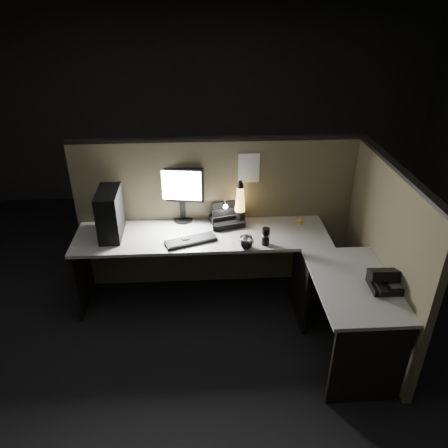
{
  "coord_description": "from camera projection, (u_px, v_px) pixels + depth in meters",
  "views": [
    {
      "loc": [
        -0.15,
        -2.83,
        2.72
      ],
      "look_at": [
        0.04,
        0.35,
        0.97
      ],
      "focal_mm": 35.0,
      "sensor_mm": 36.0,
      "label": 1
    }
  ],
  "objects": [
    {
      "name": "travel_mug",
      "position": [
        266.0,
        237.0,
        3.77
      ],
      "size": [
        0.07,
        0.07,
        0.16
      ],
      "primitive_type": "cylinder",
      "color": "black",
      "rests_on": "desk"
    },
    {
      "name": "pc_tower",
      "position": [
        110.0,
        214.0,
        3.85
      ],
      "size": [
        0.19,
        0.41,
        0.43
      ],
      "primitive_type": "cube",
      "rotation": [
        0.0,
        0.0,
        0.02
      ],
      "color": "black",
      "rests_on": "desk"
    },
    {
      "name": "mouse",
      "position": [
        186.0,
        240.0,
        3.84
      ],
      "size": [
        0.11,
        0.09,
        0.04
      ],
      "primitive_type": "ellipsoid",
      "rotation": [
        0.0,
        0.0,
        0.19
      ],
      "color": "black",
      "rests_on": "desk"
    },
    {
      "name": "monitor",
      "position": [
        182.0,
        189.0,
        4.05
      ],
      "size": [
        0.41,
        0.18,
        0.53
      ],
      "rotation": [
        0.0,
        0.0,
        -0.14
      ],
      "color": "black",
      "rests_on": "desk"
    },
    {
      "name": "desk_phone",
      "position": [
        386.0,
        281.0,
        3.24
      ],
      "size": [
        0.25,
        0.27,
        0.15
      ],
      "rotation": [
        0.0,
        0.0,
        -0.03
      ],
      "color": "black",
      "rests_on": "desk"
    },
    {
      "name": "pinned_paper",
      "position": [
        249.0,
        168.0,
        4.0
      ],
      "size": [
        0.2,
        0.0,
        0.28
      ],
      "primitive_type": "cube",
      "color": "white",
      "rests_on": "partition_back"
    },
    {
      "name": "lava_lamp",
      "position": [
        240.0,
        206.0,
        4.05
      ],
      "size": [
        0.12,
        0.12,
        0.44
      ],
      "color": "black",
      "rests_on": "desk"
    },
    {
      "name": "steel_mug",
      "position": [
        246.0,
        243.0,
        3.73
      ],
      "size": [
        0.17,
        0.17,
        0.1
      ],
      "primitive_type": "imported",
      "rotation": [
        0.0,
        0.0,
        -0.32
      ],
      "color": "silver",
      "rests_on": "desk"
    },
    {
      "name": "desk",
      "position": [
        241.0,
        268.0,
        3.75
      ],
      "size": [
        2.6,
        1.6,
        0.73
      ],
      "color": "#A8A69F",
      "rests_on": "ground"
    },
    {
      "name": "partition_back",
      "position": [
        217.0,
        215.0,
        4.25
      ],
      "size": [
        2.66,
        0.06,
        1.5
      ],
      "primitive_type": "cube",
      "color": "brown",
      "rests_on": "ground"
    },
    {
      "name": "room_shell",
      "position": [
        222.0,
        166.0,
        3.02
      ],
      "size": [
        6.0,
        6.0,
        6.0
      ],
      "color": "silver",
      "rests_on": "ground"
    },
    {
      "name": "figurine",
      "position": [
        300.0,
        220.0,
        4.11
      ],
      "size": [
        0.05,
        0.05,
        0.05
      ],
      "primitive_type": "sphere",
      "color": "orange",
      "rests_on": "desk"
    },
    {
      "name": "clip_lamp",
      "position": [
        225.0,
        210.0,
        4.1
      ],
      "size": [
        0.04,
        0.17,
        0.22
      ],
      "color": "silver",
      "rests_on": "desk"
    },
    {
      "name": "floor",
      "position": [
        222.0,
        341.0,
        3.8
      ],
      "size": [
        6.0,
        6.0,
        0.0
      ],
      "primitive_type": "plane",
      "color": "black",
      "rests_on": "ground"
    },
    {
      "name": "keyboard",
      "position": [
        191.0,
        241.0,
        3.84
      ],
      "size": [
        0.48,
        0.29,
        0.02
      ],
      "primitive_type": "cube",
      "rotation": [
        0.0,
        0.0,
        0.33
      ],
      "color": "black",
      "rests_on": "desk"
    },
    {
      "name": "organizer",
      "position": [
        227.0,
        218.0,
        4.12
      ],
      "size": [
        0.34,
        0.32,
        0.22
      ],
      "rotation": [
        0.0,
        0.0,
        0.26
      ],
      "color": "black",
      "rests_on": "desk"
    },
    {
      "name": "partition_right",
      "position": [
        382.0,
        257.0,
        3.59
      ],
      "size": [
        0.06,
        1.66,
        1.5
      ],
      "primitive_type": "cube",
      "color": "brown",
      "rests_on": "ground"
    }
  ]
}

